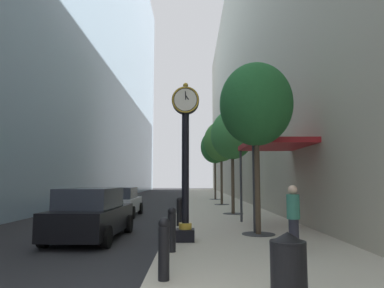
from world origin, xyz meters
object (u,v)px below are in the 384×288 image
street_tree_mid_far (223,142)px  car_black_near (93,214)px  street_tree_near (257,105)px  pedestrian_walking (295,215)px  car_silver_mid (121,202)px  street_tree_far (216,147)px  street_clock (187,152)px  trash_bin (290,268)px  bollard_second (173,228)px  bollard_nearest (165,247)px  bollard_fourth (180,211)px  street_tree_mid_near (234,135)px

street_tree_mid_far → car_black_near: bearing=-111.1°
street_tree_near → street_tree_mid_far: street_tree_mid_far is taller
pedestrian_walking → car_silver_mid: 11.75m
car_black_near → street_tree_far: bearing=75.5°
street_tree_mid_far → street_clock: bearing=-98.9°
trash_bin → pedestrian_walking: 4.24m
street_tree_mid_far → street_tree_far: size_ratio=0.95×
street_tree_far → trash_bin: size_ratio=6.28×
pedestrian_walking → car_silver_mid: (-6.60, 9.72, -0.26)m
bollard_second → car_silver_mid: 10.54m
bollard_nearest → pedestrian_walking: bearing=40.7°
street_tree_mid_far → trash_bin: street_tree_mid_far is taller
street_clock → car_black_near: street_clock is taller
street_tree_mid_far → bollard_nearest: bearing=-98.0°
trash_bin → car_silver_mid: size_ratio=0.26×
bollard_fourth → trash_bin: bearing=-77.7°
street_clock → bollard_second: bearing=-101.5°
street_tree_mid_near → street_tree_mid_far: 7.10m
bollard_nearest → pedestrian_walking: 4.18m
bollard_fourth → street_tree_far: 19.82m
street_tree_near → street_tree_far: street_tree_far is taller
street_tree_mid_far → pedestrian_walking: (0.44, -16.75, -3.83)m
street_tree_near → street_tree_mid_far: bearing=90.0°
street_clock → bollard_nearest: (-0.31, -4.01, -2.06)m
street_clock → car_black_near: 3.86m
street_tree_near → street_tree_mid_near: street_tree_near is taller
car_black_near → car_silver_mid: 7.35m
street_clock → street_tree_near: 3.25m
bollard_fourth → street_tree_far: (2.73, 19.13, 4.41)m
street_tree_mid_near → trash_bin: street_tree_mid_near is taller
bollard_second → bollard_fourth: bearing=90.0°
street_clock → street_tree_mid_far: (2.42, 15.46, 2.06)m
bollard_nearest → bollard_fourth: same height
street_tree_near → street_tree_mid_far: size_ratio=0.94×
street_tree_mid_near → street_tree_far: size_ratio=0.86×
street_clock → pedestrian_walking: street_clock is taller
bollard_second → street_tree_mid_near: size_ratio=0.20×
pedestrian_walking → car_silver_mid: size_ratio=0.41×
street_tree_mid_far → car_black_near: street_tree_mid_far is taller
street_clock → pedestrian_walking: size_ratio=2.89×
street_tree_far → car_silver_mid: street_tree_far is taller
bollard_nearest → bollard_fourth: bearing=90.0°
street_clock → bollard_nearest: 4.52m
bollard_nearest → car_silver_mid: bearing=105.4°
pedestrian_walking → car_silver_mid: pedestrian_walking is taller
bollard_nearest → car_black_near: size_ratio=0.26×
bollard_second → pedestrian_walking: pedestrian_walking is taller
bollard_nearest → street_tree_far: 27.06m
street_tree_near → pedestrian_walking: (0.44, -2.57, -3.52)m
car_black_near → car_silver_mid: size_ratio=1.08×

